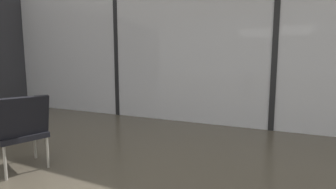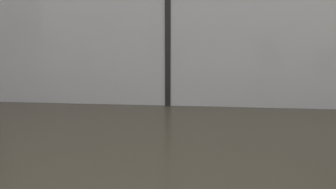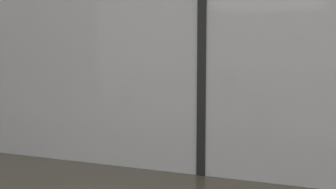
# 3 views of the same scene
# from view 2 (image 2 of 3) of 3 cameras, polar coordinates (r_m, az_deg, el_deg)

# --- Properties ---
(glass_curtain_wall) EXTENTS (14.00, 0.08, 3.57)m
(glass_curtain_wall) POSITION_cam_2_polar(r_m,az_deg,el_deg) (5.35, -0.01, 16.55)
(glass_curtain_wall) COLOR silver
(glass_curtain_wall) RESTS_ON ground
(window_mullion_1) EXTENTS (0.10, 0.12, 3.57)m
(window_mullion_1) POSITION_cam_2_polar(r_m,az_deg,el_deg) (5.35, -0.01, 16.55)
(window_mullion_1) COLOR black
(window_mullion_1) RESTS_ON ground
(parked_airplane) EXTENTS (12.55, 4.02, 4.02)m
(parked_airplane) POSITION_cam_2_polar(r_m,az_deg,el_deg) (11.57, -0.10, 17.16)
(parked_airplane) COLOR silver
(parked_airplane) RESTS_ON ground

